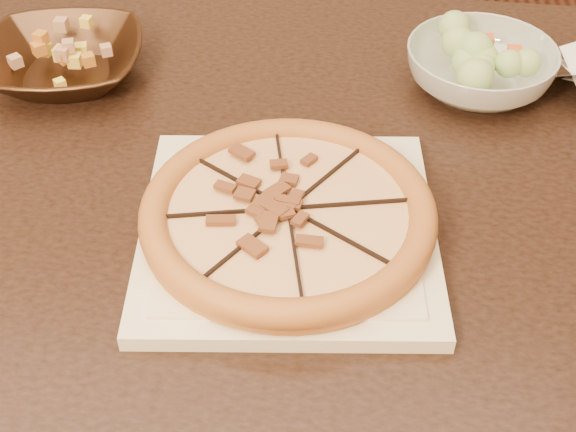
% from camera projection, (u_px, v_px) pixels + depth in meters
% --- Properties ---
extents(dining_table, '(1.39, 0.93, 0.75)m').
position_uv_depth(dining_table, '(200.00, 218.00, 1.03)').
color(dining_table, '#301F17').
rests_on(dining_table, floor).
extents(plate, '(0.33, 0.33, 0.02)m').
position_uv_depth(plate, '(288.00, 230.00, 0.84)').
color(plate, '#F7F1CA').
rests_on(plate, dining_table).
extents(pizza, '(0.31, 0.31, 0.03)m').
position_uv_depth(pizza, '(288.00, 213.00, 0.83)').
color(pizza, '#B3703A').
rests_on(pizza, plate).
extents(bronze_bowl, '(0.23, 0.23, 0.05)m').
position_uv_depth(bronze_bowl, '(64.00, 62.00, 1.06)').
color(bronze_bowl, '#402919').
rests_on(bronze_bowl, dining_table).
extents(mixed_dish, '(0.08, 0.11, 0.03)m').
position_uv_depth(mixed_dish, '(57.00, 35.00, 1.03)').
color(mixed_dish, tan).
rests_on(mixed_dish, bronze_bowl).
extents(salad_bowl, '(0.23, 0.23, 0.06)m').
position_uv_depth(salad_bowl, '(480.00, 69.00, 1.04)').
color(salad_bowl, silver).
rests_on(salad_bowl, dining_table).
extents(salad, '(0.08, 0.10, 0.04)m').
position_uv_depth(salad, '(484.00, 36.00, 1.01)').
color(salad, '#BBE684').
rests_on(salad, salad_bowl).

